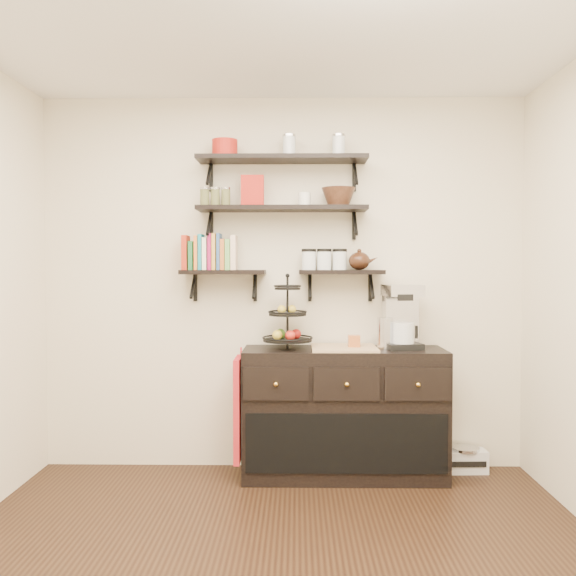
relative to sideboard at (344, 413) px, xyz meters
The scene contains 19 objects.
back_wall 1.02m from the sideboard, 151.56° to the left, with size 3.50×0.02×2.70m, color silver.
shelf_top 1.83m from the sideboard, 166.57° to the left, with size 1.20×0.27×0.23m.
shelf_mid 1.50m from the sideboard, 166.57° to the left, with size 1.20×0.27×0.23m.
shelf_low_left 1.30m from the sideboard, behind, with size 0.60×0.25×0.23m.
shelf_low_right 0.98m from the sideboard, 96.87° to the left, with size 0.60×0.25×0.23m.
cookbooks 1.45m from the sideboard, behind, with size 0.40×0.15×0.26m.
glass_canisters 1.08m from the sideboard, 139.37° to the left, with size 0.32×0.10×0.13m.
sideboard is the anchor object (origin of this frame).
fruit_stand 0.73m from the sideboard, behind, with size 0.34×0.34×0.50m.
candle 0.51m from the sideboard, ahead, with size 0.08×0.08×0.08m, color #A95727.
coffee_maker 0.78m from the sideboard, ahead, with size 0.28×0.28×0.45m.
thermal_carafe 0.63m from the sideboard, ahead, with size 0.11×0.11×0.22m, color silver.
apron 0.74m from the sideboard, behind, with size 0.04×0.30×0.70m, color #9E1D11.
radio 0.96m from the sideboard, ahead, with size 0.30×0.21×0.18m.
recipe_box 1.69m from the sideboard, behind, with size 0.16×0.06×0.22m, color #A41B12.
walnut_bowl 1.52m from the sideboard, 109.49° to the left, with size 0.24×0.24×0.13m, color black, non-canonical shape.
ramekins 1.52m from the sideboard, 159.98° to the left, with size 0.09×0.09×0.10m, color white.
teapot 1.09m from the sideboard, 44.92° to the left, with size 0.20×0.15×0.15m, color black, non-canonical shape.
red_pot 2.04m from the sideboard, behind, with size 0.18×0.18×0.12m, color #A41B12.
Camera 1 is at (0.11, -2.71, 1.47)m, focal length 38.00 mm.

